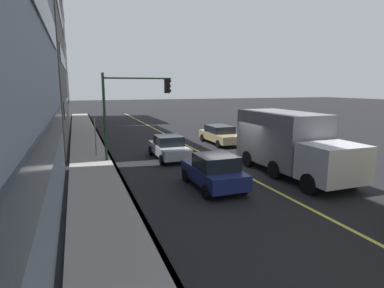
{
  "coord_description": "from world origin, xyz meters",
  "views": [
    {
      "loc": [
        -15.18,
        8.01,
        4.48
      ],
      "look_at": [
        -2.48,
        3.32,
        2.04
      ],
      "focal_mm": 29.58,
      "sensor_mm": 36.0,
      "label": 1
    }
  ],
  "objects_px": {
    "car_tan": "(220,134)",
    "car_silver": "(169,147)",
    "traffic_light_mast": "(132,101)",
    "street_sign_post": "(95,134)",
    "car_navy": "(214,171)",
    "truck_gray": "(289,142)"
  },
  "relations": [
    {
      "from": "car_tan",
      "to": "street_sign_post",
      "type": "xyz_separation_m",
      "value": [
        -1.87,
        9.67,
        0.81
      ]
    },
    {
      "from": "car_tan",
      "to": "car_silver",
      "type": "xyz_separation_m",
      "value": [
        -3.8,
        5.37,
        -0.02
      ]
    },
    {
      "from": "car_tan",
      "to": "truck_gray",
      "type": "relative_size",
      "value": 0.64
    },
    {
      "from": "car_navy",
      "to": "car_tan",
      "type": "bearing_deg",
      "value": -26.68
    },
    {
      "from": "car_tan",
      "to": "truck_gray",
      "type": "bearing_deg",
      "value": 176.97
    },
    {
      "from": "car_navy",
      "to": "street_sign_post",
      "type": "relative_size",
      "value": 1.46
    },
    {
      "from": "truck_gray",
      "to": "street_sign_post",
      "type": "relative_size",
      "value": 2.79
    },
    {
      "from": "car_silver",
      "to": "traffic_light_mast",
      "type": "height_order",
      "value": "traffic_light_mast"
    },
    {
      "from": "car_navy",
      "to": "traffic_light_mast",
      "type": "height_order",
      "value": "traffic_light_mast"
    },
    {
      "from": "car_silver",
      "to": "street_sign_post",
      "type": "distance_m",
      "value": 4.79
    },
    {
      "from": "car_silver",
      "to": "traffic_light_mast",
      "type": "relative_size",
      "value": 0.81
    },
    {
      "from": "car_silver",
      "to": "street_sign_post",
      "type": "height_order",
      "value": "street_sign_post"
    },
    {
      "from": "car_navy",
      "to": "car_silver",
      "type": "distance_m",
      "value": 6.39
    },
    {
      "from": "car_tan",
      "to": "truck_gray",
      "type": "height_order",
      "value": "truck_gray"
    },
    {
      "from": "car_silver",
      "to": "truck_gray",
      "type": "xyz_separation_m",
      "value": [
        -5.55,
        -4.88,
        0.94
      ]
    },
    {
      "from": "car_navy",
      "to": "street_sign_post",
      "type": "xyz_separation_m",
      "value": [
        8.31,
        4.56,
        0.78
      ]
    },
    {
      "from": "truck_gray",
      "to": "street_sign_post",
      "type": "height_order",
      "value": "truck_gray"
    },
    {
      "from": "traffic_light_mast",
      "to": "street_sign_post",
      "type": "relative_size",
      "value": 2.01
    },
    {
      "from": "car_navy",
      "to": "car_silver",
      "type": "relative_size",
      "value": 0.9
    },
    {
      "from": "car_navy",
      "to": "car_tan",
      "type": "distance_m",
      "value": 11.4
    },
    {
      "from": "street_sign_post",
      "to": "truck_gray",
      "type": "bearing_deg",
      "value": -129.18
    },
    {
      "from": "car_silver",
      "to": "traffic_light_mast",
      "type": "distance_m",
      "value": 3.66
    }
  ]
}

